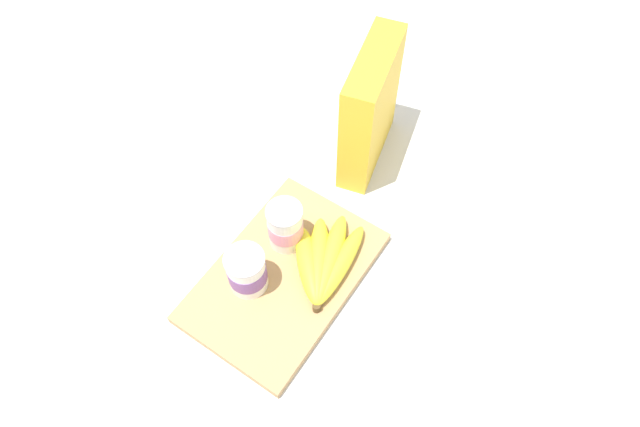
{
  "coord_description": "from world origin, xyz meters",
  "views": [
    {
      "loc": [
        -0.34,
        -0.31,
        0.94
      ],
      "look_at": [
        0.12,
        0.0,
        0.07
      ],
      "focal_mm": 32.32,
      "sensor_mm": 36.0,
      "label": 1
    }
  ],
  "objects_px": {
    "cutting_board": "(284,277)",
    "banana_bunch": "(324,262)",
    "cereal_box": "(370,110)",
    "yogurt_cup_back": "(285,226)",
    "yogurt_cup_front": "(247,271)"
  },
  "relations": [
    {
      "from": "cereal_box",
      "to": "yogurt_cup_back",
      "type": "xyz_separation_m",
      "value": [
        -0.27,
        0.01,
        -0.06
      ]
    },
    {
      "from": "banana_bunch",
      "to": "yogurt_cup_front",
      "type": "bearing_deg",
      "value": 137.48
    },
    {
      "from": "yogurt_cup_front",
      "to": "yogurt_cup_back",
      "type": "bearing_deg",
      "value": -1.85
    },
    {
      "from": "banana_bunch",
      "to": "cereal_box",
      "type": "bearing_deg",
      "value": 16.42
    },
    {
      "from": "cutting_board",
      "to": "cereal_box",
      "type": "xyz_separation_m",
      "value": [
        0.33,
        0.03,
        0.12
      ]
    },
    {
      "from": "cereal_box",
      "to": "yogurt_cup_back",
      "type": "bearing_deg",
      "value": 164.71
    },
    {
      "from": "cutting_board",
      "to": "banana_bunch",
      "type": "distance_m",
      "value": 0.08
    },
    {
      "from": "yogurt_cup_back",
      "to": "banana_bunch",
      "type": "height_order",
      "value": "yogurt_cup_back"
    },
    {
      "from": "cereal_box",
      "to": "yogurt_cup_back",
      "type": "distance_m",
      "value": 0.28
    },
    {
      "from": "yogurt_cup_front",
      "to": "yogurt_cup_back",
      "type": "relative_size",
      "value": 0.92
    },
    {
      "from": "cutting_board",
      "to": "cereal_box",
      "type": "height_order",
      "value": "cereal_box"
    },
    {
      "from": "cutting_board",
      "to": "banana_bunch",
      "type": "bearing_deg",
      "value": -44.37
    },
    {
      "from": "cutting_board",
      "to": "yogurt_cup_back",
      "type": "distance_m",
      "value": 0.09
    },
    {
      "from": "yogurt_cup_front",
      "to": "yogurt_cup_back",
      "type": "distance_m",
      "value": 0.11
    },
    {
      "from": "cutting_board",
      "to": "yogurt_cup_back",
      "type": "height_order",
      "value": "yogurt_cup_back"
    }
  ]
}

